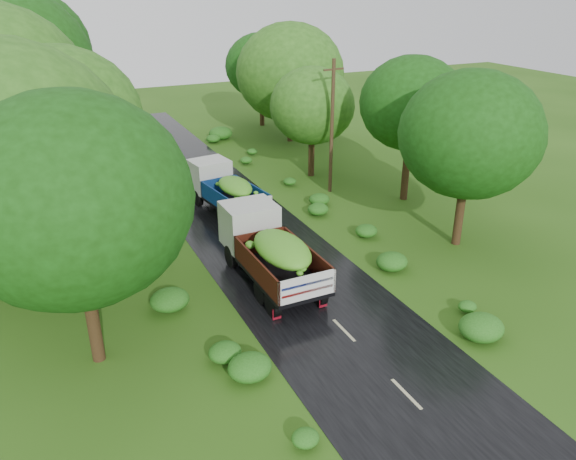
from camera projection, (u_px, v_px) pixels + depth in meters
ground at (406, 394)px, 18.24m from camera, size 120.00×120.00×0.00m
road at (331, 317)px, 22.36m from camera, size 6.50×80.00×0.02m
road_lines at (319, 305)px, 23.18m from camera, size 0.12×69.60×0.00m
truck_near at (268, 247)px, 24.54m from camera, size 2.53×6.91×2.89m
truck_far at (224, 187)px, 31.96m from camera, size 3.01×6.45×2.61m
utility_pole at (332, 126)px, 33.92m from camera, size 1.43×0.28×8.15m
trees_left at (15, 94)px, 29.85m from camera, size 6.82×33.27×9.60m
trees_right at (329, 90)px, 38.41m from camera, size 6.48×31.18×7.41m
shrubs at (248, 227)px, 29.65m from camera, size 11.90×44.00×0.70m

